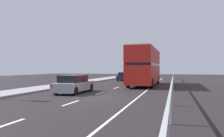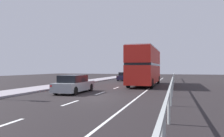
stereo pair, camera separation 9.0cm
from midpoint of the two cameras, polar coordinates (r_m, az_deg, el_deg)
name	(u,v)px [view 1 (the left image)]	position (r m, az deg, el deg)	size (l,w,h in m)	color
ground_plane	(91,97)	(15.35, -5.73, -7.47)	(75.31, 120.00, 0.10)	black
near_sidewalk_kerb	(13,93)	(18.74, -24.70, -5.74)	(2.83, 80.00, 0.14)	gray
lane_paint_markings	(140,87)	(22.79, 7.12, -4.88)	(3.38, 46.00, 0.01)	silver
bridge_side_railing	(173,78)	(23.16, 15.59, -2.41)	(0.10, 42.00, 1.19)	#ABB1B0
double_decker_bus_red	(145,66)	(25.18, 8.49, 0.76)	(2.73, 10.33, 4.24)	red
hatchback_car_near	(74,84)	(17.73, -10.01, -4.08)	(1.78, 4.48, 1.42)	gray
sedan_car_ahead	(125,76)	(35.10, 3.42, -2.10)	(1.93, 4.61, 1.33)	#1E1C39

